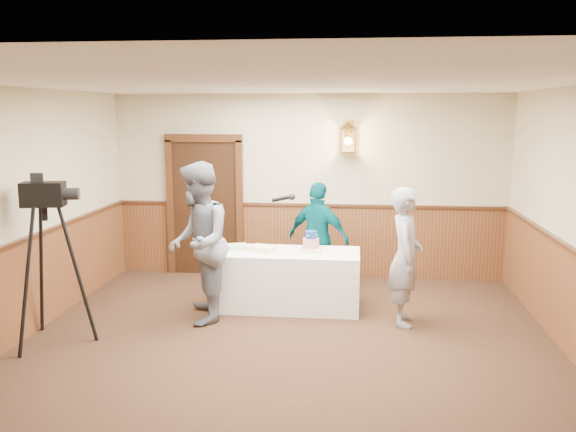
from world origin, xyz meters
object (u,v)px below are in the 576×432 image
Objects in this scene: sheet_cake_yellow at (263,249)px; assistant_p at (318,238)px; tv_camera_rig at (49,272)px; baker at (405,256)px; display_table at (290,280)px; sheet_cake_green at (236,247)px; tiered_cake at (311,243)px; interviewer at (198,243)px.

sheet_cake_yellow is 0.97m from assistant_p.
baker is at bearing 2.65° from tv_camera_rig.
sheet_cake_yellow is 2.60m from tv_camera_rig.
display_table is 6.57× the size of sheet_cake_green.
interviewer is at bearing -153.57° from tiered_cake.
sheet_cake_yellow is 0.94m from interviewer.
sheet_cake_yellow is 0.18× the size of tv_camera_rig.
baker is (2.15, -0.48, 0.05)m from sheet_cake_green.
sheet_cake_yellow is at bearing 80.09° from baker.
sheet_cake_green is (-0.71, 0.04, 0.41)m from display_table.
tv_camera_rig is (-1.77, -1.54, 0.02)m from sheet_cake_green.
tv_camera_rig is at bearing 62.60° from assistant_p.
baker reaches higher than tiered_cake.
tiered_cake is at bearing 4.31° from sheet_cake_yellow.
interviewer reaches higher than sheet_cake_yellow.
assistant_p reaches higher than sheet_cake_green.
tiered_cake is at bearing 71.31° from baker.
sheet_cake_green is (-0.99, 0.01, -0.07)m from tiered_cake.
tiered_cake is 0.99× the size of sheet_cake_green.
tv_camera_rig reaches higher than tiered_cake.
display_table is 0.82m from sheet_cake_green.
sheet_cake_yellow is (-0.62, -0.05, -0.07)m from tiered_cake.
sheet_cake_yellow is at bearing -175.69° from tiered_cake.
sheet_cake_green is at bearing 28.59° from tv_camera_rig.
sheet_cake_green is 2.35m from tv_camera_rig.
baker is (1.17, -0.48, -0.03)m from tiered_cake.
tv_camera_rig reaches higher than sheet_cake_green.
interviewer is at bearing 18.99° from tv_camera_rig.
tiered_cake is at bearing 104.65° from interviewer.
interviewer is at bearing 97.69° from baker.
tv_camera_rig is (-2.82, -2.18, 0.02)m from assistant_p.
sheet_cake_green is 0.17× the size of assistant_p.
assistant_p is at bearing 31.51° from sheet_cake_green.
sheet_cake_yellow is at bearing 119.52° from interviewer.
interviewer is 2.49m from baker.
sheet_cake_green is (-0.36, 0.05, -0.00)m from sheet_cake_yellow.
tiered_cake is 0.63m from sheet_cake_yellow.
tv_camera_rig is (-2.76, -1.54, -0.05)m from tiered_cake.
tv_camera_rig is at bearing -139.00° from sheet_cake_green.
interviewer is at bearing -116.47° from sheet_cake_green.
sheet_cake_green is at bearing 80.98° from baker.
tv_camera_rig is (-1.44, -0.88, -0.17)m from interviewer.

